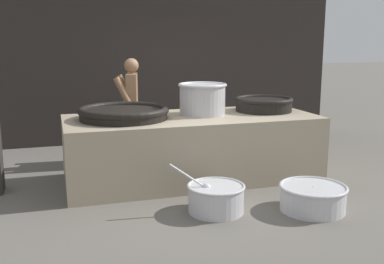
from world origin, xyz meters
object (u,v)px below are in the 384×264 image
object	(u,v)px
prep_bowl_vegetables	(216,197)
cook	(132,106)
giant_wok_near	(124,113)
prep_bowl_meat	(313,196)
giant_wok_far	(264,104)
stock_pot	(202,98)

from	to	relation	value
prep_bowl_vegetables	cook	bearing A→B (deg)	101.40
giant_wok_near	prep_bowl_meat	world-z (taller)	giant_wok_near
giant_wok_far	prep_bowl_meat	world-z (taller)	giant_wok_far
prep_bowl_meat	cook	bearing A→B (deg)	119.57
prep_bowl_vegetables	giant_wok_near	bearing A→B (deg)	120.36
giant_wok_near	prep_bowl_meat	size ratio (longest dim) A/B	1.56
stock_pot	prep_bowl_vegetables	bearing A→B (deg)	-102.40
giant_wok_near	stock_pot	bearing A→B (deg)	2.45
giant_wok_near	prep_bowl_meat	xyz separation A→B (m)	(1.91, -1.68, -0.82)
prep_bowl_meat	stock_pot	bearing A→B (deg)	114.13
giant_wok_far	stock_pot	size ratio (longest dim) A/B	1.25
giant_wok_near	cook	bearing A→B (deg)	75.18
stock_pot	prep_bowl_vegetables	distance (m)	1.76
prep_bowl_vegetables	prep_bowl_meat	world-z (taller)	prep_bowl_vegetables
giant_wok_near	prep_bowl_meat	bearing A→B (deg)	-41.33
cook	prep_bowl_meat	world-z (taller)	cook
giant_wok_far	cook	size ratio (longest dim) A/B	0.52
prep_bowl_vegetables	prep_bowl_meat	size ratio (longest dim) A/B	1.10
giant_wok_far	cook	xyz separation A→B (m)	(-1.81, 1.06, -0.11)
stock_pot	cook	xyz separation A→B (m)	(-0.83, 1.10, -0.23)
cook	prep_bowl_vegetables	xyz separation A→B (m)	(0.51, -2.54, -0.72)
stock_pot	cook	world-z (taller)	cook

